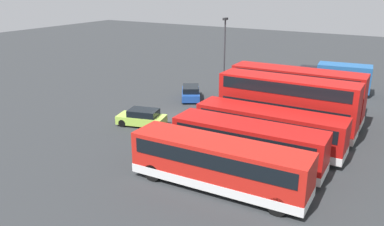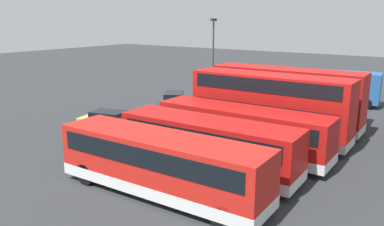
{
  "view_description": "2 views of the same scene",
  "coord_description": "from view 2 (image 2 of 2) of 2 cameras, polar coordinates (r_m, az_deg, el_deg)",
  "views": [
    {
      "loc": [
        27.63,
        18.89,
        11.69
      ],
      "look_at": [
        0.16,
        2.64,
        1.0
      ],
      "focal_mm": 36.82,
      "sensor_mm": 36.0,
      "label": 1
    },
    {
      "loc": [
        21.99,
        20.6,
        8.21
      ],
      "look_at": [
        -0.88,
        4.54,
        1.34
      ],
      "focal_mm": 36.31,
      "sensor_mm": 36.0,
      "label": 2
    }
  ],
  "objects": [
    {
      "name": "bus_single_deck_near_end",
      "position": [
        33.29,
        15.22,
        1.91
      ],
      "size": [
        3.27,
        10.66,
        2.95
      ],
      "color": "red",
      "rests_on": "ground"
    },
    {
      "name": "ground_plane",
      "position": [
        31.23,
        -7.77,
        -1.56
      ],
      "size": [
        140.0,
        140.0,
        0.0
      ],
      "primitive_type": "plane",
      "color": "#2D3033"
    },
    {
      "name": "bus_single_deck_fourth",
      "position": [
        23.66,
        7.35,
        -2.48
      ],
      "size": [
        2.72,
        10.83,
        2.95
      ],
      "color": "#B71411",
      "rests_on": "ground"
    },
    {
      "name": "bus_single_deck_fifth",
      "position": [
        20.89,
        2.36,
        -4.59
      ],
      "size": [
        2.88,
        10.19,
        2.95
      ],
      "color": "#B71411",
      "rests_on": "ground"
    },
    {
      "name": "bus_double_decker_second",
      "position": [
        30.07,
        13.48,
        2.39
      ],
      "size": [
        2.77,
        11.37,
        4.55
      ],
      "color": "#B71411",
      "rests_on": "ground"
    },
    {
      "name": "car_hatchback_silver",
      "position": [
        29.88,
        -12.4,
        -1.08
      ],
      "size": [
        2.75,
        4.38,
        1.43
      ],
      "color": "#A5D14C",
      "rests_on": "ground"
    },
    {
      "name": "car_small_green",
      "position": [
        36.6,
        -2.65,
        1.96
      ],
      "size": [
        4.53,
        3.72,
        1.43
      ],
      "color": "#1E479E",
      "rests_on": "ground"
    },
    {
      "name": "lamp_post_tall",
      "position": [
        37.72,
        3.13,
        8.54
      ],
      "size": [
        0.7,
        0.3,
        8.15
      ],
      "color": "#38383D",
      "rests_on": "ground"
    },
    {
      "name": "box_truck_blue",
      "position": [
        40.27,
        20.89,
        3.61
      ],
      "size": [
        3.35,
        7.74,
        3.2
      ],
      "color": "#235999",
      "rests_on": "ground"
    },
    {
      "name": "bus_double_decker_third",
      "position": [
        26.81,
        11.25,
        1.13
      ],
      "size": [
        2.72,
        10.93,
        4.55
      ],
      "color": "#B71411",
      "rests_on": "ground"
    },
    {
      "name": "bus_single_deck_sixth",
      "position": [
        18.31,
        -4.63,
        -7.32
      ],
      "size": [
        2.89,
        10.83,
        2.95
      ],
      "color": "red",
      "rests_on": "ground"
    }
  ]
}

